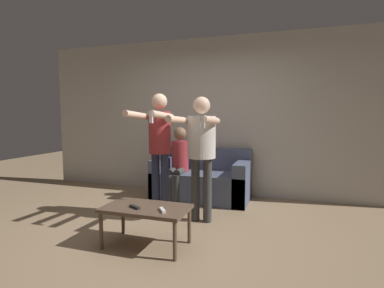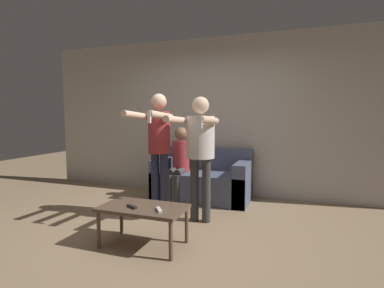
{
  "view_description": "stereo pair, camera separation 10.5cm",
  "coord_description": "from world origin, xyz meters",
  "px_view_note": "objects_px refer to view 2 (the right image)",
  "views": [
    {
      "loc": [
        1.34,
        -3.05,
        1.38
      ],
      "look_at": [
        -0.02,
        1.08,
        0.96
      ],
      "focal_mm": 28.0,
      "sensor_mm": 36.0,
      "label": 1
    },
    {
      "loc": [
        1.44,
        -3.02,
        1.38
      ],
      "look_at": [
        -0.02,
        1.08,
        0.96
      ],
      "focal_mm": 28.0,
      "sensor_mm": 36.0,
      "label": 2
    }
  ],
  "objects_px": {
    "couch": "(203,181)",
    "remote_far": "(132,207)",
    "person_standing_right": "(200,143)",
    "person_seated": "(179,160)",
    "remote_near": "(159,210)",
    "person_standing_left": "(158,141)",
    "coffee_table": "(143,211)"
  },
  "relations": [
    {
      "from": "person_standing_right",
      "to": "remote_far",
      "type": "relative_size",
      "value": 10.8
    },
    {
      "from": "person_standing_left",
      "to": "remote_near",
      "type": "xyz_separation_m",
      "value": [
        0.47,
        -0.95,
        -0.6
      ]
    },
    {
      "from": "coffee_table",
      "to": "remote_far",
      "type": "relative_size",
      "value": 6.0
    },
    {
      "from": "couch",
      "to": "coffee_table",
      "type": "relative_size",
      "value": 1.72
    },
    {
      "from": "couch",
      "to": "person_standing_left",
      "type": "xyz_separation_m",
      "value": [
        -0.29,
        -1.04,
        0.74
      ]
    },
    {
      "from": "person_standing_left",
      "to": "remote_near",
      "type": "bearing_deg",
      "value": -63.88
    },
    {
      "from": "person_seated",
      "to": "remote_near",
      "type": "height_order",
      "value": "person_seated"
    },
    {
      "from": "person_seated",
      "to": "coffee_table",
      "type": "distance_m",
      "value": 1.8
    },
    {
      "from": "coffee_table",
      "to": "remote_near",
      "type": "height_order",
      "value": "remote_near"
    },
    {
      "from": "couch",
      "to": "person_seated",
      "type": "relative_size",
      "value": 1.3
    },
    {
      "from": "person_seated",
      "to": "remote_near",
      "type": "distance_m",
      "value": 1.92
    },
    {
      "from": "remote_far",
      "to": "person_standing_left",
      "type": "bearing_deg",
      "value": 99.23
    },
    {
      "from": "remote_far",
      "to": "remote_near",
      "type": "bearing_deg",
      "value": -0.46
    },
    {
      "from": "remote_near",
      "to": "remote_far",
      "type": "bearing_deg",
      "value": 179.54
    },
    {
      "from": "person_standing_right",
      "to": "person_seated",
      "type": "height_order",
      "value": "person_standing_right"
    },
    {
      "from": "person_standing_right",
      "to": "remote_far",
      "type": "xyz_separation_m",
      "value": [
        -0.43,
        -0.95,
        -0.59
      ]
    },
    {
      "from": "couch",
      "to": "coffee_table",
      "type": "height_order",
      "value": "couch"
    },
    {
      "from": "person_seated",
      "to": "remote_near",
      "type": "relative_size",
      "value": 8.32
    },
    {
      "from": "couch",
      "to": "person_seated",
      "type": "height_order",
      "value": "person_seated"
    },
    {
      "from": "couch",
      "to": "person_standing_right",
      "type": "bearing_deg",
      "value": -74.36
    },
    {
      "from": "person_standing_left",
      "to": "coffee_table",
      "type": "relative_size",
      "value": 1.86
    },
    {
      "from": "person_seated",
      "to": "remote_far",
      "type": "height_order",
      "value": "person_seated"
    },
    {
      "from": "person_standing_right",
      "to": "remote_near",
      "type": "relative_size",
      "value": 11.32
    },
    {
      "from": "couch",
      "to": "remote_far",
      "type": "distance_m",
      "value": 2.0
    },
    {
      "from": "couch",
      "to": "remote_far",
      "type": "xyz_separation_m",
      "value": [
        -0.14,
        -1.99,
        0.14
      ]
    },
    {
      "from": "couch",
      "to": "person_standing_right",
      "type": "distance_m",
      "value": 1.3
    },
    {
      "from": "person_standing_left",
      "to": "coffee_table",
      "type": "xyz_separation_m",
      "value": [
        0.24,
        -0.87,
        -0.66
      ]
    },
    {
      "from": "couch",
      "to": "person_standing_right",
      "type": "height_order",
      "value": "person_standing_right"
    },
    {
      "from": "person_seated",
      "to": "person_standing_right",
      "type": "bearing_deg",
      "value": -53.86
    },
    {
      "from": "person_standing_left",
      "to": "person_standing_right",
      "type": "bearing_deg",
      "value": 0.38
    },
    {
      "from": "couch",
      "to": "remote_near",
      "type": "bearing_deg",
      "value": -84.96
    },
    {
      "from": "person_standing_right",
      "to": "person_standing_left",
      "type": "bearing_deg",
      "value": -179.62
    }
  ]
}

